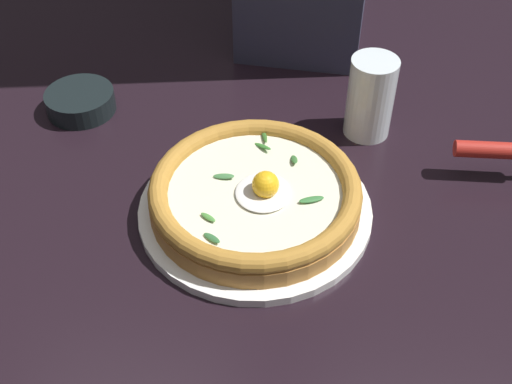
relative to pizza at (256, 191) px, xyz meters
The scene contains 6 objects.
ground_plane 0.05m from the pizza, behind, with size 2.40×2.40×0.03m, color black.
pizza_plate 0.03m from the pizza, 50.22° to the left, with size 0.29×0.29×0.01m, color white.
pizza is the anchor object (origin of this frame).
side_bowl 0.33m from the pizza, 57.85° to the left, with size 0.10×0.10×0.03m, color black.
pizza_cutter 0.33m from the pizza, 71.95° to the right, with size 0.03×0.16×0.09m.
drinking_glass 0.22m from the pizza, 37.62° to the right, with size 0.06×0.06×0.12m.
Camera 1 is at (-0.56, -0.07, 0.58)m, focal length 45.55 mm.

